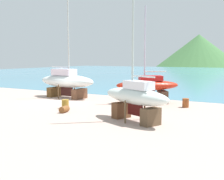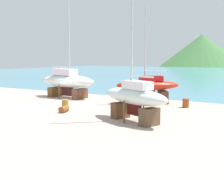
% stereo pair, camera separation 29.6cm
% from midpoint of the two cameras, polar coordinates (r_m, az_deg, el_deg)
% --- Properties ---
extents(ground_plane, '(41.57, 41.57, 0.00)m').
position_cam_midpoint_polar(ground_plane, '(26.32, -15.84, -3.40)').
color(ground_plane, tan).
extents(sea_water, '(148.67, 109.04, 0.01)m').
position_cam_midpoint_polar(sea_water, '(85.33, 16.65, 3.29)').
color(sea_water, teal).
rests_on(sea_water, ground).
extents(headland_hill, '(100.64, 100.64, 38.75)m').
position_cam_midpoint_polar(headland_hill, '(185.82, 17.84, 4.86)').
color(headland_hill, '#42723E').
rests_on(headland_hill, ground).
extents(sailboat_large_starboard, '(6.21, 3.95, 11.11)m').
position_cam_midpoint_polar(sailboat_large_starboard, '(19.42, 5.05, -1.43)').
color(sailboat_large_starboard, brown).
rests_on(sailboat_large_starboard, ground).
extents(sailboat_mid_port, '(6.23, 5.12, 9.38)m').
position_cam_midpoint_polar(sailboat_mid_port, '(27.42, 7.67, 0.73)').
color(sailboat_mid_port, brown).
rests_on(sailboat_mid_port, ground).
extents(sailboat_small_center, '(7.43, 2.91, 11.33)m').
position_cam_midpoint_polar(sailboat_small_center, '(31.66, -8.93, 1.83)').
color(sailboat_small_center, brown).
rests_on(sailboat_small_center, ground).
extents(worker, '(0.47, 0.49, 1.68)m').
position_cam_midpoint_polar(worker, '(23.97, 5.96, -2.03)').
color(worker, '#2C6B55').
rests_on(worker, ground).
extents(barrel_blue_faded, '(0.76, 0.76, 0.78)m').
position_cam_midpoint_polar(barrel_blue_faded, '(25.02, -9.24, -2.83)').
color(barrel_blue_faded, olive).
rests_on(barrel_blue_faded, ground).
extents(barrel_tipped_right, '(0.76, 0.76, 0.81)m').
position_cam_midpoint_polar(barrel_tipped_right, '(25.96, 15.19, -2.60)').
color(barrel_tipped_right, brown).
rests_on(barrel_tipped_right, ground).
extents(barrel_rust_far, '(0.63, 0.93, 0.53)m').
position_cam_midpoint_polar(barrel_rust_far, '(23.18, -9.47, -3.90)').
color(barrel_rust_far, brown).
rests_on(barrel_rust_far, ground).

